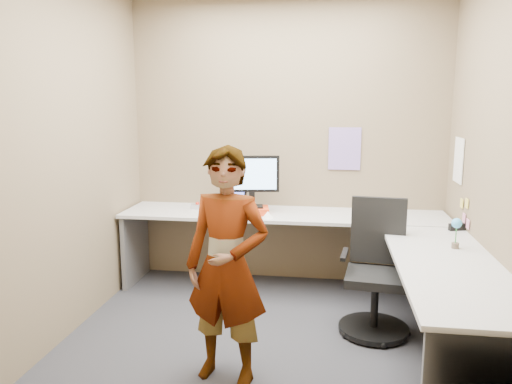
% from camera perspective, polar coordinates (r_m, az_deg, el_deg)
% --- Properties ---
extents(ground, '(3.00, 3.00, 0.00)m').
position_cam_1_polar(ground, '(3.92, 1.54, -16.02)').
color(ground, '#28282E').
rests_on(ground, ground).
extents(wall_back, '(3.00, 0.00, 3.00)m').
position_cam_1_polar(wall_back, '(4.82, 3.53, 5.65)').
color(wall_back, '#736347').
rests_on(wall_back, ground).
extents(wall_right, '(0.00, 2.70, 2.70)m').
position_cam_1_polar(wall_right, '(3.67, 25.62, 3.26)').
color(wall_right, '#736347').
rests_on(wall_right, ground).
extents(wall_left, '(0.00, 2.70, 2.70)m').
position_cam_1_polar(wall_left, '(4.00, -20.26, 4.12)').
color(wall_left, '#736347').
rests_on(wall_left, ground).
extents(desk, '(2.98, 2.58, 0.73)m').
position_cam_1_polar(desk, '(4.04, 8.46, -6.34)').
color(desk, '#B7B7B7').
rests_on(desk, ground).
extents(paper_ream, '(0.34, 0.28, 0.06)m').
position_cam_1_polar(paper_ream, '(4.54, -0.51, -2.13)').
color(paper_ream, red).
rests_on(paper_ream, desk).
extents(monitor, '(0.49, 0.18, 0.47)m').
position_cam_1_polar(monitor, '(4.50, -0.48, 1.74)').
color(monitor, black).
rests_on(monitor, paper_ream).
extents(laptop, '(0.44, 0.42, 0.24)m').
position_cam_1_polar(laptop, '(4.70, -3.25, -1.34)').
color(laptop, black).
rests_on(laptop, desk).
extents(trackball_mouse, '(0.12, 0.08, 0.07)m').
position_cam_1_polar(trackball_mouse, '(4.79, -6.68, -1.62)').
color(trackball_mouse, '#B7B7BC').
rests_on(trackball_mouse, desk).
extents(origami, '(0.10, 0.10, 0.06)m').
position_cam_1_polar(origami, '(4.38, 1.37, -2.60)').
color(origami, white).
rests_on(origami, desk).
extents(stapler, '(0.15, 0.09, 0.05)m').
position_cam_1_polar(stapler, '(4.28, 22.10, -3.72)').
color(stapler, black).
rests_on(stapler, desk).
extents(flower, '(0.07, 0.07, 0.22)m').
position_cam_1_polar(flower, '(3.72, 21.93, -3.88)').
color(flower, brown).
rests_on(flower, desk).
extents(calendar_purple, '(0.30, 0.01, 0.40)m').
position_cam_1_polar(calendar_purple, '(4.80, 10.09, 4.89)').
color(calendar_purple, '#846BB7').
rests_on(calendar_purple, wall_back).
extents(calendar_white, '(0.01, 0.28, 0.38)m').
position_cam_1_polar(calendar_white, '(4.54, 22.15, 3.38)').
color(calendar_white, white).
rests_on(calendar_white, wall_right).
extents(sticky_note_a, '(0.01, 0.07, 0.07)m').
position_cam_1_polar(sticky_note_a, '(4.25, 22.96, -1.20)').
color(sticky_note_a, '#F2E059').
rests_on(sticky_note_a, wall_right).
extents(sticky_note_b, '(0.01, 0.07, 0.07)m').
position_cam_1_polar(sticky_note_b, '(4.32, 22.68, -2.76)').
color(sticky_note_b, pink).
rests_on(sticky_note_b, wall_right).
extents(sticky_note_c, '(0.01, 0.07, 0.07)m').
position_cam_1_polar(sticky_note_c, '(4.21, 23.05, -3.39)').
color(sticky_note_c, pink).
rests_on(sticky_note_c, wall_right).
extents(sticky_note_d, '(0.01, 0.07, 0.07)m').
position_cam_1_polar(sticky_note_d, '(4.40, 22.46, -1.20)').
color(sticky_note_d, '#F2E059').
rests_on(sticky_note_d, wall_right).
extents(office_chair, '(0.54, 0.53, 1.00)m').
position_cam_1_polar(office_chair, '(3.95, 13.53, -9.68)').
color(office_chair, black).
rests_on(office_chair, ground).
extents(person, '(0.60, 0.46, 1.48)m').
position_cam_1_polar(person, '(3.10, -3.33, -8.47)').
color(person, '#999399').
rests_on(person, ground).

